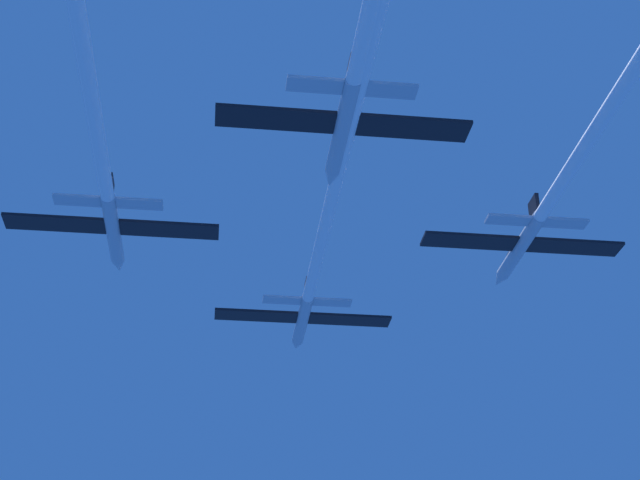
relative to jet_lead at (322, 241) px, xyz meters
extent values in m
cylinder|color=#B2BAC6|center=(0.00, 17.41, -0.03)|extent=(1.24, 11.28, 1.24)
cone|color=#B2BAC6|center=(0.00, 24.29, -0.03)|extent=(1.22, 2.48, 1.22)
ellipsoid|color=black|center=(0.00, 19.89, 0.50)|extent=(0.87, 2.26, 0.62)
cube|color=black|center=(-4.91, 16.84, -0.03)|extent=(8.57, 2.48, 0.27)
cube|color=black|center=(4.91, 16.84, -0.03)|extent=(8.57, 2.48, 0.27)
cube|color=black|center=(0.00, 12.89, 1.50)|extent=(0.32, 2.03, 1.80)
cube|color=#B2BAC6|center=(-2.55, 12.67, -0.03)|extent=(3.86, 1.49, 0.27)
cube|color=#B2BAC6|center=(2.55, 12.67, -0.03)|extent=(3.86, 1.49, 0.27)
cylinder|color=white|center=(0.00, -11.46, -0.03)|extent=(1.12, 46.46, 1.12)
cylinder|color=#B2BAC6|center=(-18.30, 0.27, 0.19)|extent=(1.24, 11.28, 1.24)
cone|color=#B2BAC6|center=(-18.30, 7.15, 0.19)|extent=(1.22, 2.48, 1.22)
ellipsoid|color=black|center=(-18.30, 2.75, 0.72)|extent=(0.87, 2.26, 0.62)
cube|color=black|center=(-23.21, -0.29, 0.19)|extent=(8.57, 2.48, 0.27)
cube|color=black|center=(-13.40, -0.29, 0.19)|extent=(8.57, 2.48, 0.27)
cube|color=black|center=(-18.30, -4.24, 1.72)|extent=(0.32, 2.03, 1.80)
cube|color=#B2BAC6|center=(-20.85, -4.46, 0.19)|extent=(3.86, 1.49, 0.27)
cube|color=#B2BAC6|center=(-15.75, -4.46, 0.19)|extent=(3.86, 1.49, 0.27)
cylinder|color=#B2BAC6|center=(18.26, 0.05, 0.58)|extent=(1.24, 11.28, 1.24)
cone|color=#B2BAC6|center=(18.26, 6.94, 0.58)|extent=(1.22, 2.48, 1.22)
ellipsoid|color=black|center=(18.26, 2.54, 1.11)|extent=(0.87, 2.26, 0.62)
cube|color=black|center=(13.36, -0.51, 0.58)|extent=(8.57, 2.48, 0.27)
cube|color=black|center=(23.17, -0.51, 0.58)|extent=(8.57, 2.48, 0.27)
cube|color=black|center=(18.26, -4.46, 2.10)|extent=(0.32, 2.03, 1.80)
cube|color=#B2BAC6|center=(15.72, -4.68, 0.58)|extent=(3.86, 1.49, 0.27)
cube|color=#B2BAC6|center=(20.81, -4.68, 0.58)|extent=(3.86, 1.49, 0.27)
cylinder|color=#B2BAC6|center=(-0.51, -17.70, -0.19)|extent=(1.24, 11.28, 1.24)
cone|color=#B2BAC6|center=(-0.51, -10.82, -0.19)|extent=(1.22, 2.48, 1.22)
ellipsoid|color=black|center=(-0.51, -15.22, 0.34)|extent=(0.87, 2.26, 0.62)
cube|color=black|center=(-5.42, -18.26, -0.19)|extent=(8.57, 2.48, 0.27)
cube|color=black|center=(4.40, -18.26, -0.19)|extent=(8.57, 2.48, 0.27)
cube|color=black|center=(-0.51, -22.21, 1.33)|extent=(0.32, 2.03, 1.80)
cube|color=#B2BAC6|center=(-3.06, -22.44, -0.19)|extent=(3.86, 1.49, 0.27)
cube|color=#B2BAC6|center=(2.04, -22.44, -0.19)|extent=(3.86, 1.49, 0.27)
camera|label=1|loc=(-8.48, -73.05, -39.74)|focal=52.88mm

